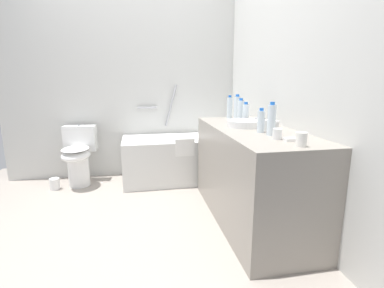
# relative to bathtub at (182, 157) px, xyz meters

# --- Properties ---
(ground_plane) EXTENTS (3.70, 3.70, 0.00)m
(ground_plane) POSITION_rel_bathtub_xyz_m (-0.60, -0.94, -0.29)
(ground_plane) COLOR #9E9389
(wall_back_tiled) EXTENTS (3.10, 0.10, 2.45)m
(wall_back_tiled) POSITION_rel_bathtub_xyz_m (-0.60, 0.38, 0.93)
(wall_back_tiled) COLOR silver
(wall_back_tiled) RESTS_ON ground_plane
(wall_right_mirror) EXTENTS (0.10, 2.95, 2.45)m
(wall_right_mirror) POSITION_rel_bathtub_xyz_m (0.80, -0.94, 0.93)
(wall_right_mirror) COLOR silver
(wall_right_mirror) RESTS_ON ground_plane
(bathtub) EXTENTS (1.44, 0.67, 1.18)m
(bathtub) POSITION_rel_bathtub_xyz_m (0.00, 0.00, 0.00)
(bathtub) COLOR silver
(bathtub) RESTS_ON ground_plane
(toilet) EXTENTS (0.39, 0.53, 0.71)m
(toilet) POSITION_rel_bathtub_xyz_m (-1.24, 0.04, 0.07)
(toilet) COLOR white
(toilet) RESTS_ON ground_plane
(vanity_counter) EXTENTS (0.62, 1.57, 0.84)m
(vanity_counter) POSITION_rel_bathtub_xyz_m (0.44, -1.18, 0.13)
(vanity_counter) COLOR gray
(vanity_counter) RESTS_ON ground_plane
(sink_basin) EXTENTS (0.30, 0.30, 0.06)m
(sink_basin) POSITION_rel_bathtub_xyz_m (0.40, -1.07, 0.57)
(sink_basin) COLOR white
(sink_basin) RESTS_ON vanity_counter
(sink_faucet) EXTENTS (0.10, 0.15, 0.08)m
(sink_faucet) POSITION_rel_bathtub_xyz_m (0.57, -1.07, 0.58)
(sink_faucet) COLOR #A3A3A8
(sink_faucet) RESTS_ON vanity_counter
(water_bottle_0) EXTENTS (0.07, 0.07, 0.26)m
(water_bottle_0) POSITION_rel_bathtub_xyz_m (0.49, -0.62, 0.67)
(water_bottle_0) COLOR silver
(water_bottle_0) RESTS_ON vanity_counter
(water_bottle_1) EXTENTS (0.06, 0.06, 0.25)m
(water_bottle_1) POSITION_rel_bathtub_xyz_m (0.45, -1.48, 0.66)
(water_bottle_1) COLOR silver
(water_bottle_1) RESTS_ON vanity_counter
(water_bottle_2) EXTENTS (0.06, 0.06, 0.20)m
(water_bottle_2) POSITION_rel_bathtub_xyz_m (0.49, -0.85, 0.64)
(water_bottle_2) COLOR silver
(water_bottle_2) RESTS_ON vanity_counter
(water_bottle_3) EXTENTS (0.06, 0.06, 0.24)m
(water_bottle_3) POSITION_rel_bathtub_xyz_m (0.45, -0.50, 0.66)
(water_bottle_3) COLOR silver
(water_bottle_3) RESTS_ON vanity_counter
(water_bottle_4) EXTENTS (0.07, 0.07, 0.23)m
(water_bottle_4) POSITION_rel_bathtub_xyz_m (0.48, -0.76, 0.65)
(water_bottle_4) COLOR silver
(water_bottle_4) RESTS_ON vanity_counter
(water_bottle_5) EXTENTS (0.06, 0.06, 0.19)m
(water_bottle_5) POSITION_rel_bathtub_xyz_m (0.43, -1.35, 0.63)
(water_bottle_5) COLOR silver
(water_bottle_5) RESTS_ON vanity_counter
(drinking_glass_0) EXTENTS (0.06, 0.06, 0.09)m
(drinking_glass_0) POSITION_rel_bathtub_xyz_m (0.50, -1.29, 0.59)
(drinking_glass_0) COLOR white
(drinking_glass_0) RESTS_ON vanity_counter
(drinking_glass_1) EXTENTS (0.07, 0.07, 0.09)m
(drinking_glass_1) POSITION_rel_bathtub_xyz_m (0.47, -1.85, 0.59)
(drinking_glass_1) COLOR white
(drinking_glass_1) RESTS_ON vanity_counter
(drinking_glass_2) EXTENTS (0.07, 0.07, 0.10)m
(drinking_glass_2) POSITION_rel_bathtub_xyz_m (0.51, -1.42, 0.60)
(drinking_glass_2) COLOR white
(drinking_glass_2) RESTS_ON vanity_counter
(drinking_glass_3) EXTENTS (0.06, 0.06, 0.08)m
(drinking_glass_3) POSITION_rel_bathtub_xyz_m (0.43, -1.62, 0.58)
(drinking_glass_3) COLOR white
(drinking_glass_3) RESTS_ON vanity_counter
(soap_dish) EXTENTS (0.09, 0.06, 0.02)m
(soap_dish) POSITION_rel_bathtub_xyz_m (0.50, -1.69, 0.55)
(soap_dish) COLOR white
(soap_dish) RESTS_ON vanity_counter
(toilet_paper_roll) EXTENTS (0.11, 0.11, 0.13)m
(toilet_paper_roll) POSITION_rel_bathtub_xyz_m (-1.50, -0.07, -0.23)
(toilet_paper_roll) COLOR white
(toilet_paper_roll) RESTS_ON ground_plane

